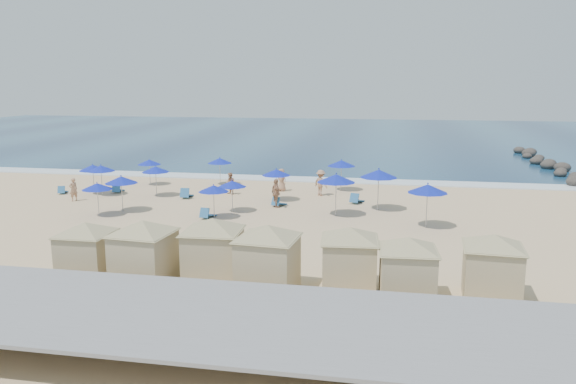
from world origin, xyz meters
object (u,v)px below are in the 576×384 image
Objects in this scene: cabana_4 at (350,250)px; umbrella_10 at (379,174)px; cabana_5 at (408,261)px; umbrella_9 at (341,163)px; umbrella_12 at (97,186)px; umbrella_6 at (214,188)px; umbrella_3 at (121,180)px; beachgoer_1 at (230,184)px; umbrella_0 at (93,168)px; umbrella_1 at (101,168)px; trash_bin at (168,237)px; umbrella_5 at (232,184)px; cabana_2 at (213,242)px; cabana_0 at (86,243)px; beachgoer_0 at (73,189)px; umbrella_4 at (156,169)px; umbrella_2 at (149,162)px; rock_jetty at (553,166)px; cabana_6 at (493,258)px; umbrella_11 at (428,189)px; umbrella_8 at (336,178)px; cabana_3 at (268,249)px; cabana_1 at (143,244)px; umbrella_7 at (276,172)px; beachgoer_3 at (321,183)px; beachgoer_2 at (276,193)px.

cabana_4 is 1.63× the size of umbrella_10.
cabana_5 is 21.70m from umbrella_9.
umbrella_9 reaches higher than umbrella_12.
umbrella_3 is at bearing 174.05° from umbrella_6.
beachgoer_1 is (5.11, 6.53, -1.23)m from umbrella_3.
umbrella_1 reaches higher than umbrella_0.
trash_bin is 7.89m from umbrella_5.
cabana_2 is at bearing -178.59° from cabana_4.
umbrella_10 is at bearing 53.08° from cabana_0.
umbrella_0 reaches higher than beachgoer_0.
umbrella_3 is at bearing -90.95° from umbrella_4.
rock_jetty is at bearing 22.66° from umbrella_2.
umbrella_4 is 1.40× the size of beachgoer_0.
cabana_5 is 0.98× the size of cabana_6.
umbrella_0 is at bearing -178.89° from umbrella_4.
cabana_0 is 1.66× the size of umbrella_11.
umbrella_6 is 12.15m from umbrella_9.
cabana_0 reaches higher than umbrella_11.
umbrella_4 is (-17.18, 16.67, 0.40)m from cabana_5.
cabana_4 is at bearing -179.80° from cabana_6.
umbrella_8 is (17.98, -3.51, 0.38)m from umbrella_0.
beachgoer_0 is at bearing -112.79° from umbrella_1.
umbrella_0 is at bearing 121.49° from umbrella_12.
cabana_3 is 20.44m from umbrella_4.
beachgoer_1 is (-1.83, 18.32, -0.86)m from cabana_1.
rock_jetty is 6.24× the size of cabana_5.
umbrella_1 is 1.42× the size of beachgoer_1.
cabana_6 is at bearing -41.50° from umbrella_2.
trash_bin is 13.74m from beachgoer_0.
umbrella_4 is 19.25m from umbrella_11.
beachgoer_1 is at bearing 98.75° from umbrella_6.
umbrella_3 is 1.63m from umbrella_12.
cabana_3 is 21.21m from umbrella_9.
cabana_5 is at bearing -37.52° from umbrella_1.
umbrella_7 is 5.81m from umbrella_8.
cabana_1 is 19.72m from beachgoer_3.
trash_bin is 0.37× the size of umbrella_1.
umbrella_7 is (1.87, 16.86, 0.30)m from cabana_1.
cabana_6 is at bearing -54.13° from umbrella_7.
umbrella_11 is (2.80, -3.90, -0.14)m from umbrella_10.
rock_jetty is at bearing 41.94° from umbrella_5.
cabana_0 is 5.25m from cabana_2.
umbrella_0 is 4.79m from umbrella_4.
beachgoer_2 is at bearing -118.47° from umbrella_9.
umbrella_1 is 1.08× the size of umbrella_6.
umbrella_11 reaches higher than umbrella_12.
beachgoer_1 is (-4.49, 17.59, -0.88)m from cabana_2.
umbrella_12 is 1.13× the size of beachgoer_3.
cabana_4 is at bearing 140.12° from beachgoer_3.
umbrella_10 reaches higher than umbrella_0.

